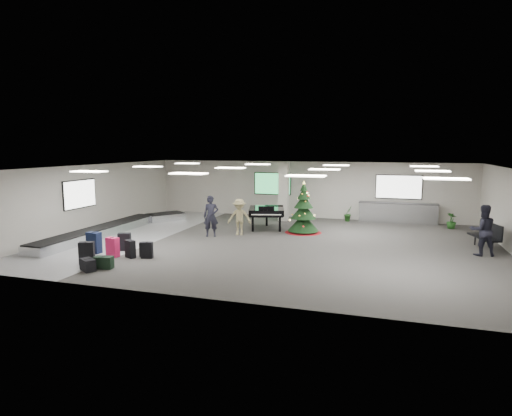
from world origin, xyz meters
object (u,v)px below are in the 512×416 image
(service_counter, at_px, (398,213))
(traveler_bench, at_px, (483,230))
(traveler_a, at_px, (211,216))
(grand_piano, at_px, (267,211))
(potted_plant_left, at_px, (348,214))
(bench, at_px, (487,234))
(potted_plant_right, at_px, (451,221))
(traveler_b, at_px, (239,217))
(christmas_tree, at_px, (303,215))
(pink_suitcase, at_px, (113,247))
(baggage_carousel, at_px, (115,228))

(service_counter, relative_size, traveler_bench, 2.11)
(traveler_a, bearing_deg, grand_piano, 32.14)
(grand_piano, bearing_deg, potted_plant_left, 27.94)
(service_counter, distance_m, traveler_a, 10.22)
(service_counter, distance_m, bench, 6.13)
(potted_plant_right, bearing_deg, traveler_a, -153.84)
(service_counter, height_order, traveler_b, traveler_b)
(traveler_b, xyz_separation_m, potted_plant_right, (9.55, 4.55, -0.43))
(grand_piano, relative_size, traveler_bench, 1.30)
(traveler_b, height_order, traveler_bench, traveler_bench)
(traveler_a, distance_m, traveler_bench, 11.01)
(christmas_tree, height_order, bench, christmas_tree)
(pink_suitcase, distance_m, potted_plant_left, 12.83)
(baggage_carousel, bearing_deg, potted_plant_right, 20.64)
(christmas_tree, distance_m, bench, 7.68)
(service_counter, bearing_deg, grand_piano, -149.29)
(baggage_carousel, xyz_separation_m, christmas_tree, (8.53, 2.66, 0.63))
(service_counter, height_order, traveler_bench, traveler_bench)
(baggage_carousel, relative_size, traveler_bench, 5.07)
(grand_piano, bearing_deg, service_counter, 15.63)
(traveler_a, height_order, potted_plant_left, traveler_a)
(service_counter, xyz_separation_m, bench, (3.29, -5.17, 0.05))
(traveler_b, bearing_deg, bench, -10.26)
(grand_piano, height_order, bench, grand_piano)
(potted_plant_left, bearing_deg, christmas_tree, -114.69)
(service_counter, xyz_separation_m, traveler_bench, (2.88, -6.37, 0.41))
(service_counter, distance_m, potted_plant_left, 2.58)
(christmas_tree, distance_m, grand_piano, 1.95)
(traveler_b, bearing_deg, potted_plant_right, 13.44)
(bench, height_order, potted_plant_left, bench)
(bench, bearing_deg, traveler_b, 165.25)
(traveler_bench, bearing_deg, grand_piano, -28.67)
(pink_suitcase, relative_size, christmas_tree, 0.30)
(traveler_b, bearing_deg, christmas_tree, 15.63)
(potted_plant_left, distance_m, potted_plant_right, 5.14)
(service_counter, height_order, bench, service_counter)
(pink_suitcase, xyz_separation_m, traveler_bench, (13.06, 4.24, 0.60))
(grand_piano, xyz_separation_m, potted_plant_right, (8.76, 2.76, -0.47))
(traveler_bench, bearing_deg, potted_plant_right, -98.68)
(bench, bearing_deg, traveler_a, 168.50)
(christmas_tree, bearing_deg, pink_suitcase, -131.97)
(grand_piano, bearing_deg, pink_suitcase, -134.88)
(baggage_carousel, distance_m, traveler_b, 5.99)
(traveler_a, bearing_deg, traveler_bench, -21.34)
(bench, relative_size, potted_plant_right, 2.19)
(baggage_carousel, height_order, bench, bench)
(christmas_tree, bearing_deg, traveler_bench, -17.69)
(bench, distance_m, potted_plant_left, 7.63)
(baggage_carousel, height_order, potted_plant_right, potted_plant_right)
(pink_suitcase, xyz_separation_m, grand_piano, (3.95, 6.90, 0.51))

